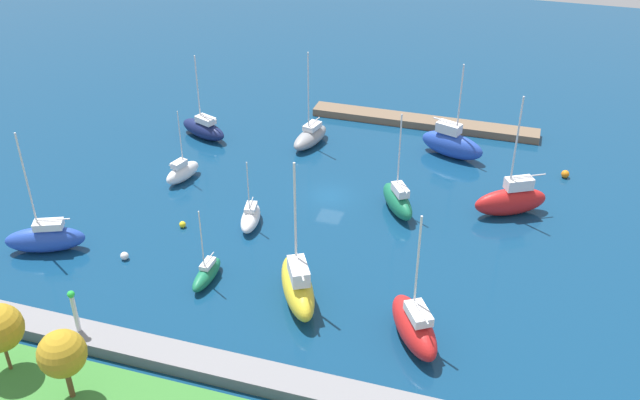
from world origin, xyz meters
TOP-DOWN VIEW (x-y plane):
  - water at (0.00, 0.00)m, footprint 160.00×160.00m
  - pier_dock at (-6.10, -19.39)m, footprint 27.46×2.69m
  - breakwater at (0.00, 26.15)m, footprint 69.44×2.51m
  - harbor_beacon at (11.99, 26.15)m, footprint 0.56×0.56m
  - park_tree_west at (8.55, 32.07)m, footprint 3.19×3.19m
  - sailboat_blue_along_channel at (-10.47, -12.32)m, footprint 7.71×4.57m
  - sailboat_green_by_breakwater at (5.96, 16.57)m, footprint 1.41×4.69m
  - sailboat_white_center_basin at (15.77, 1.51)m, footprint 2.80×4.90m
  - sailboat_red_off_beacon at (-17.71, -1.94)m, footprint 7.40×5.39m
  - sailboat_navy_near_pier at (18.01, -8.47)m, footprint 6.92×4.48m
  - sailboat_gray_lone_south at (5.46, -10.38)m, footprint 3.55×6.61m
  - sailboat_yellow_inner_mooring at (-2.29, 16.89)m, footprint 5.88×8.09m
  - sailboat_blue_mid_basin at (21.63, 16.74)m, footprint 7.30×4.73m
  - sailboat_green_west_end at (-7.15, 0.94)m, footprint 4.93×6.19m
  - sailboat_white_lone_north at (5.67, 7.41)m, footprint 2.53×4.95m
  - sailboat_red_outer_mooring at (-12.16, 18.73)m, footprint 5.74×7.23m
  - mooring_buoy_yellow at (11.71, 9.69)m, footprint 0.63×0.63m
  - mooring_buoy_orange at (-22.81, -11.07)m, footprint 0.84×0.84m
  - mooring_buoy_white at (14.28, 15.89)m, footprint 0.73×0.73m

SIDE VIEW (x-z plane):
  - water at x=0.00m, z-range 0.00..0.00m
  - mooring_buoy_yellow at x=11.71m, z-range 0.00..0.63m
  - mooring_buoy_white at x=14.28m, z-range 0.00..0.73m
  - mooring_buoy_orange at x=-22.81m, z-range 0.00..0.84m
  - pier_dock at x=-6.10m, z-range 0.00..0.89m
  - breakwater at x=0.00m, z-range 0.00..1.05m
  - sailboat_green_by_breakwater at x=5.96m, z-range -2.82..4.36m
  - sailboat_white_lone_north at x=5.67m, z-range -2.61..4.33m
  - sailboat_white_center_basin at x=15.77m, z-range -2.93..4.93m
  - sailboat_gray_lone_south at x=5.46m, z-range -4.57..6.68m
  - sailboat_navy_near_pier at x=18.01m, z-range -3.85..6.15m
  - sailboat_green_west_end at x=-7.15m, z-range -3.84..6.48m
  - sailboat_blue_mid_basin at x=21.63m, z-range -4.57..7.24m
  - sailboat_red_outer_mooring at x=-12.16m, z-range -4.02..7.07m
  - sailboat_blue_along_channel at x=-10.47m, z-range -3.88..7.05m
  - sailboat_red_off_beacon at x=-17.71m, z-range -4.61..7.80m
  - sailboat_yellow_inner_mooring at x=-2.29m, z-range -4.66..8.01m
  - harbor_beacon at x=11.99m, z-range 1.34..5.07m
  - park_tree_west at x=8.55m, z-range 2.28..7.69m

